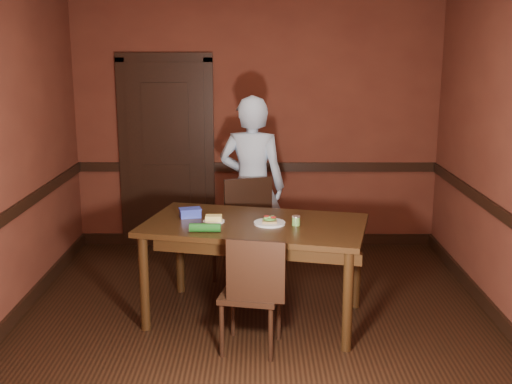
{
  "coord_description": "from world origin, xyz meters",
  "views": [
    {
      "loc": [
        0.02,
        -4.79,
        2.24
      ],
      "look_at": [
        0.0,
        0.35,
        1.05
      ],
      "focal_mm": 45.0,
      "sensor_mm": 36.0,
      "label": 1
    }
  ],
  "objects_px": {
    "dining_table": "(255,271)",
    "chair_far": "(241,236)",
    "person": "(252,186)",
    "sauce_jar": "(296,221)",
    "sandwich_plate": "(270,222)",
    "food_tub": "(190,213)",
    "cheese_saucer": "(214,219)",
    "chair_near": "(251,291)"
  },
  "relations": [
    {
      "from": "chair_far",
      "to": "food_tub",
      "type": "distance_m",
      "value": 0.76
    },
    {
      "from": "person",
      "to": "sandwich_plate",
      "type": "xyz_separation_m",
      "value": [
        0.15,
        -1.15,
        -0.04
      ]
    },
    {
      "from": "dining_table",
      "to": "cheese_saucer",
      "type": "xyz_separation_m",
      "value": [
        -0.33,
        0.02,
        0.44
      ]
    },
    {
      "from": "dining_table",
      "to": "chair_near",
      "type": "height_order",
      "value": "chair_near"
    },
    {
      "from": "dining_table",
      "to": "sandwich_plate",
      "type": "height_order",
      "value": "sandwich_plate"
    },
    {
      "from": "person",
      "to": "food_tub",
      "type": "height_order",
      "value": "person"
    },
    {
      "from": "sandwich_plate",
      "to": "dining_table",
      "type": "bearing_deg",
      "value": 160.09
    },
    {
      "from": "chair_near",
      "to": "sauce_jar",
      "type": "distance_m",
      "value": 0.72
    },
    {
      "from": "sauce_jar",
      "to": "chair_far",
      "type": "bearing_deg",
      "value": 120.91
    },
    {
      "from": "chair_far",
      "to": "chair_near",
      "type": "bearing_deg",
      "value": -103.02
    },
    {
      "from": "sauce_jar",
      "to": "chair_near",
      "type": "bearing_deg",
      "value": -127.31
    },
    {
      "from": "sandwich_plate",
      "to": "chair_far",
      "type": "bearing_deg",
      "value": 108.96
    },
    {
      "from": "sandwich_plate",
      "to": "food_tub",
      "type": "xyz_separation_m",
      "value": [
        -0.66,
        0.21,
        0.02
      ]
    },
    {
      "from": "chair_far",
      "to": "sandwich_plate",
      "type": "xyz_separation_m",
      "value": [
        0.25,
        -0.74,
        0.34
      ]
    },
    {
      "from": "sandwich_plate",
      "to": "cheese_saucer",
      "type": "distance_m",
      "value": 0.46
    },
    {
      "from": "sauce_jar",
      "to": "cheese_saucer",
      "type": "height_order",
      "value": "sauce_jar"
    },
    {
      "from": "chair_far",
      "to": "person",
      "type": "xyz_separation_m",
      "value": [
        0.1,
        0.41,
        0.38
      ]
    },
    {
      "from": "chair_near",
      "to": "cheese_saucer",
      "type": "xyz_separation_m",
      "value": [
        -0.31,
        0.57,
        0.4
      ]
    },
    {
      "from": "dining_table",
      "to": "sandwich_plate",
      "type": "xyz_separation_m",
      "value": [
        0.12,
        -0.04,
        0.43
      ]
    },
    {
      "from": "dining_table",
      "to": "sauce_jar",
      "type": "xyz_separation_m",
      "value": [
        0.33,
        -0.08,
        0.45
      ]
    },
    {
      "from": "cheese_saucer",
      "to": "sandwich_plate",
      "type": "bearing_deg",
      "value": -7.91
    },
    {
      "from": "chair_near",
      "to": "cheese_saucer",
      "type": "distance_m",
      "value": 0.76
    },
    {
      "from": "cheese_saucer",
      "to": "food_tub",
      "type": "xyz_separation_m",
      "value": [
        -0.21,
        0.15,
        0.02
      ]
    },
    {
      "from": "chair_far",
      "to": "cheese_saucer",
      "type": "xyz_separation_m",
      "value": [
        -0.2,
        -0.68,
        0.35
      ]
    },
    {
      "from": "chair_far",
      "to": "food_tub",
      "type": "bearing_deg",
      "value": -145.46
    },
    {
      "from": "chair_far",
      "to": "person",
      "type": "relative_size",
      "value": 0.57
    },
    {
      "from": "chair_far",
      "to": "food_tub",
      "type": "xyz_separation_m",
      "value": [
        -0.41,
        -0.53,
        0.36
      ]
    },
    {
      "from": "dining_table",
      "to": "chair_near",
      "type": "relative_size",
      "value": 1.95
    },
    {
      "from": "sauce_jar",
      "to": "sandwich_plate",
      "type": "bearing_deg",
      "value": 170.07
    },
    {
      "from": "dining_table",
      "to": "person",
      "type": "height_order",
      "value": "person"
    },
    {
      "from": "chair_near",
      "to": "food_tub",
      "type": "relative_size",
      "value": 4.44
    },
    {
      "from": "sauce_jar",
      "to": "food_tub",
      "type": "distance_m",
      "value": 0.9
    },
    {
      "from": "food_tub",
      "to": "person",
      "type": "bearing_deg",
      "value": 47.12
    },
    {
      "from": "cheese_saucer",
      "to": "food_tub",
      "type": "relative_size",
      "value": 0.87
    },
    {
      "from": "dining_table",
      "to": "chair_far",
      "type": "bearing_deg",
      "value": 113.79
    },
    {
      "from": "sandwich_plate",
      "to": "cheese_saucer",
      "type": "xyz_separation_m",
      "value": [
        -0.45,
        0.06,
        0.0
      ]
    },
    {
      "from": "person",
      "to": "sauce_jar",
      "type": "relative_size",
      "value": 22.29
    },
    {
      "from": "sauce_jar",
      "to": "food_tub",
      "type": "relative_size",
      "value": 0.39
    },
    {
      "from": "dining_table",
      "to": "chair_near",
      "type": "bearing_deg",
      "value": -79.72
    },
    {
      "from": "person",
      "to": "cheese_saucer",
      "type": "distance_m",
      "value": 1.13
    },
    {
      "from": "chair_near",
      "to": "person",
      "type": "bearing_deg",
      "value": -78.88
    },
    {
      "from": "person",
      "to": "cheese_saucer",
      "type": "bearing_deg",
      "value": 84.68
    }
  ]
}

